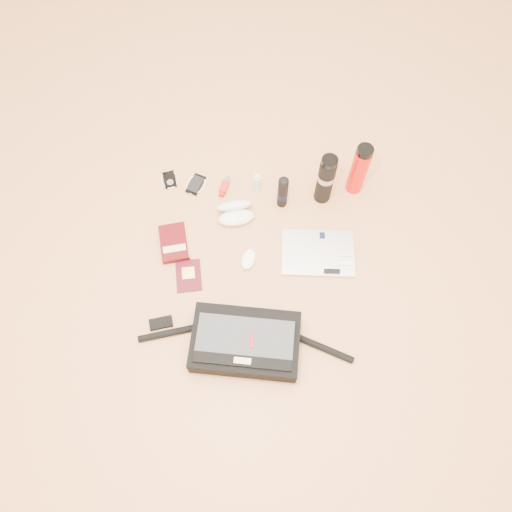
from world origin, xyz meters
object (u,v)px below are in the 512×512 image
at_px(book, 174,243).
at_px(thermos_red, 359,169).
at_px(messenger_bag, 245,342).
at_px(laptop, 318,253).
at_px(thermos_black, 326,179).

distance_m(book, thermos_red, 0.83).
height_order(messenger_bag, laptop, messenger_bag).
height_order(book, thermos_black, thermos_black).
distance_m(laptop, thermos_black, 0.31).
xyz_separation_m(laptop, book, (-0.60, -0.01, 0.00)).
xyz_separation_m(book, thermos_red, (0.74, 0.36, 0.12)).
bearing_deg(laptop, thermos_red, 64.26).
bearing_deg(thermos_black, messenger_bag, -111.01).
height_order(book, thermos_red, thermos_red).
xyz_separation_m(messenger_bag, thermos_black, (0.27, 0.70, 0.09)).
bearing_deg(thermos_red, book, -154.50).
relative_size(laptop, thermos_red, 1.12).
bearing_deg(book, messenger_bag, -65.85).
bearing_deg(messenger_bag, laptop, 57.94).
bearing_deg(messenger_bag, book, 130.38).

